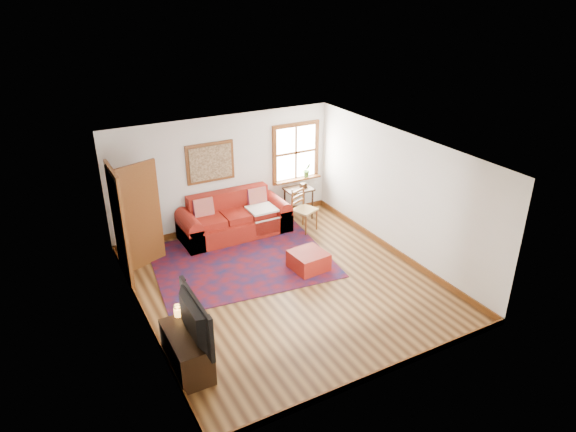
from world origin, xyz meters
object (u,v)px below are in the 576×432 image
red_leather_sofa (234,221)px  red_ottoman (309,261)px  media_cabinet (187,351)px  ladder_back_chair (302,207)px  side_table (299,193)px

red_leather_sofa → red_ottoman: (0.65, -2.05, -0.12)m
red_leather_sofa → media_cabinet: red_leather_sofa is taller
red_ottoman → media_cabinet: size_ratio=0.60×
ladder_back_chair → red_ottoman: bearing=-116.0°
red_ottoman → side_table: bearing=60.5°
media_cabinet → red_leather_sofa: bearing=57.9°
red_leather_sofa → red_ottoman: red_leather_sofa is taller
media_cabinet → ladder_back_chair: bearing=40.1°
media_cabinet → red_ottoman: bearing=27.9°
side_table → ladder_back_chair: bearing=-111.6°
red_leather_sofa → media_cabinet: (-2.25, -3.58, -0.02)m
red_ottoman → ladder_back_chair: (0.75, 1.53, 0.35)m
ladder_back_chair → media_cabinet: (-3.64, -3.06, -0.24)m
side_table → media_cabinet: side_table is taller
red_leather_sofa → side_table: size_ratio=3.17×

